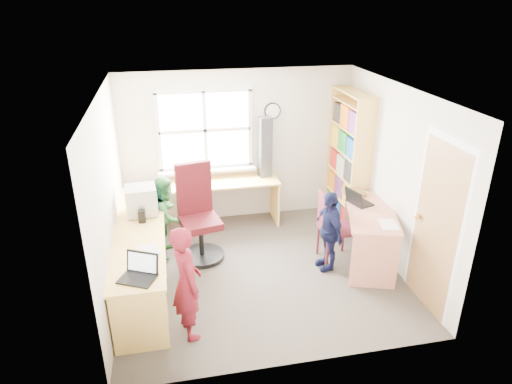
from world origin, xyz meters
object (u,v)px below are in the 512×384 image
laptop_left (139,272)px  cd_tower (265,147)px  bookshelf (348,162)px  crt_monitor (141,200)px  wooden_chair (331,225)px  person_red (187,283)px  person_navy (329,231)px  l_desk (158,264)px  potted_plant (203,173)px  right_desk (370,225)px  swivel_chair (198,218)px  laptop_right (357,200)px  person_green (166,216)px

laptop_left → cd_tower: bearing=79.3°
bookshelf → crt_monitor: (-3.12, -0.67, -0.06)m
bookshelf → wooden_chair: size_ratio=2.08×
wooden_chair → person_red: person_red is taller
laptop_left → person_navy: person_navy is taller
l_desk → potted_plant: potted_plant is taller
wooden_chair → right_desk: bearing=-12.5°
wooden_chair → person_navy: person_navy is taller
laptop_left → bookshelf: bearing=60.8°
swivel_chair → person_navy: bearing=-33.3°
l_desk → person_red: bearing=-67.1°
bookshelf → right_desk: bearing=-96.6°
crt_monitor → cd_tower: (1.87, 1.01, 0.28)m
laptop_left → laptop_right: size_ratio=1.11×
crt_monitor → laptop_right: size_ratio=1.04×
l_desk → wooden_chair: wooden_chair is taller
swivel_chair → cd_tower: bearing=27.9°
bookshelf → potted_plant: size_ratio=6.64×
laptop_right → cd_tower: cd_tower is taller
crt_monitor → cd_tower: cd_tower is taller
laptop_left → potted_plant: (0.89, 2.39, 0.10)m
crt_monitor → person_green: 0.52m
right_desk → person_red: bearing=-140.6°
person_navy → wooden_chair: bearing=142.1°
swivel_chair → wooden_chair: swivel_chair is taller
wooden_chair → potted_plant: (-1.59, 1.35, 0.36)m
bookshelf → laptop_left: bookshelf is taller
swivel_chair → laptop_right: swivel_chair is taller
swivel_chair → person_green: size_ratio=1.16×
laptop_right → bookshelf: bearing=-32.4°
bookshelf → crt_monitor: bearing=-167.9°
laptop_left → wooden_chair: bearing=49.1°
right_desk → crt_monitor: (-2.98, 0.55, 0.39)m
l_desk → swivel_chair: swivel_chair is taller
person_red → person_green: 1.77m
l_desk → potted_plant: (0.73, 1.72, 0.45)m
wooden_chair → cd_tower: cd_tower is taller
crt_monitor → person_red: bearing=-77.4°
wooden_chair → laptop_left: size_ratio=2.26×
cd_tower → potted_plant: cd_tower is taller
person_green → potted_plant: bearing=-25.7°
bookshelf → swivel_chair: (-2.39, -0.60, -0.43)m
laptop_right → swivel_chair: bearing=61.5°
l_desk → laptop_right: size_ratio=7.34×
wooden_chair → cd_tower: size_ratio=1.06×
wooden_chair → swivel_chair: bearing=164.0°
wooden_chair → person_navy: bearing=-121.8°
swivel_chair → person_navy: size_ratio=1.20×
crt_monitor → potted_plant: (0.89, 0.92, -0.04)m
right_desk → potted_plant: bearing=162.8°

